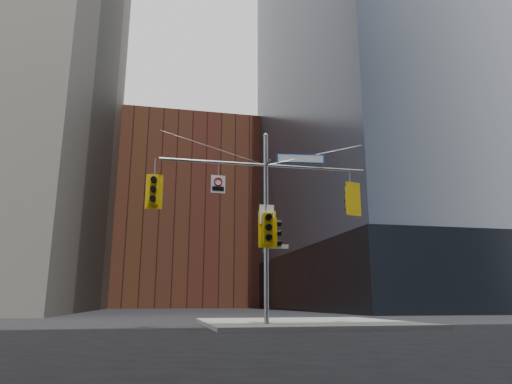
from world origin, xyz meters
name	(u,v)px	position (x,y,z in m)	size (l,w,h in m)	color
ground	(281,332)	(0.00, 0.00, 0.00)	(160.00, 160.00, 0.00)	black
sidewalk_corner	(304,323)	(2.00, 4.00, 0.07)	(8.00, 8.00, 0.15)	gray
podium_ne	(449,282)	(28.00, 32.00, 3.00)	(36.40, 36.40, 6.00)	black
brick_midrise	(186,217)	(0.00, 58.00, 14.00)	(26.00, 20.00, 28.00)	maroon
signal_assembly	(266,206)	(0.00, 1.99, 4.42)	(8.00, 0.80, 7.30)	gray
traffic_light_west_arm	(154,190)	(-4.14, 2.01, 4.80)	(0.61, 0.50, 1.28)	gold
traffic_light_east_arm	(351,200)	(3.42, 1.99, 4.80)	(0.62, 0.56, 1.32)	gold
traffic_light_pole_side	(275,233)	(0.33, 1.99, 3.39)	(0.46, 0.39, 1.09)	gold
traffic_light_pole_front	(268,228)	(0.00, 1.73, 3.52)	(0.66, 0.54, 1.37)	gold
street_sign_blade	(301,159)	(1.40, 2.00, 6.35)	(1.89, 0.24, 0.37)	#104292
regulatory_sign_arm	(218,184)	(-1.82, 1.97, 5.17)	(0.53, 0.09, 0.67)	silver
regulatory_sign_pole	(267,215)	(0.00, 1.88, 4.05)	(0.55, 0.05, 0.72)	silver
street_blade_ew	(278,246)	(0.45, 2.00, 2.90)	(0.78, 0.11, 0.16)	silver
street_blade_ns	(263,250)	(0.00, 2.45, 2.79)	(0.12, 0.69, 0.14)	#145926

